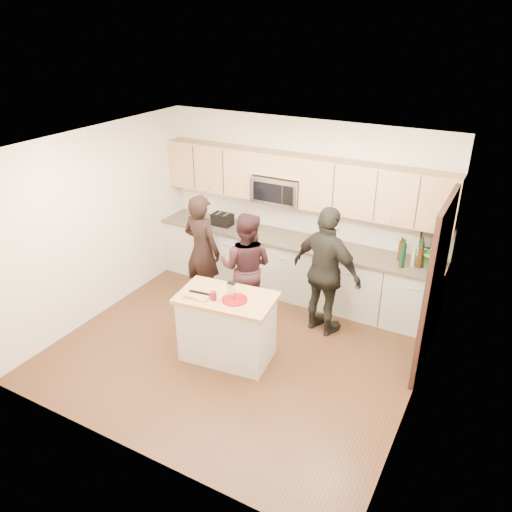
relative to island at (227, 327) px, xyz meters
The scene contains 21 objects.
floor 0.50m from the island, 82.92° to the left, with size 4.50×4.50×0.00m, color #52341C.
room_shell 1.29m from the island, 82.92° to the left, with size 4.52×4.02×2.71m.
back_cabinetry 1.89m from the island, 89.26° to the left, with size 4.50×0.66×0.94m.
upper_cabinetry 2.46m from the island, 88.37° to the left, with size 4.50×0.33×0.75m.
microwave 2.34m from the island, 98.16° to the left, with size 0.76×0.41×0.40m.
doorway 2.60m from the island, 25.91° to the left, with size 0.06×1.25×2.20m.
framed_picture 3.05m from the island, 47.82° to the left, with size 0.30×0.03×0.38m.
dish_towel 1.96m from the island, 118.61° to the left, with size 0.34×0.60×0.48m.
island is the anchor object (origin of this frame).
red_plate 0.48m from the island, 13.18° to the right, with size 0.31×0.31×0.02m, color maroon.
box_grater 0.58m from the island, 16.02° to the right, with size 0.10×0.06×0.22m.
drink_glass 0.53m from the island, 122.34° to the right, with size 0.08×0.08×0.11m, color maroon.
cutting_board 0.57m from the island, 145.08° to the right, with size 0.26×0.16×0.02m, color tan.
tongs 0.57m from the island, 157.75° to the right, with size 0.29×0.03×0.02m, color black.
knife 0.64m from the island, 142.49° to the right, with size 0.20×0.02×0.01m, color silver.
toaster 2.30m from the island, 123.13° to the left, with size 0.32×0.22×0.19m.
bottle_cluster 2.67m from the island, 46.13° to the left, with size 0.37×0.30×0.41m.
orchid 2.92m from the island, 42.79° to the left, with size 0.28×0.23×0.52m, color #34752F.
woman_left 1.52m from the island, 135.83° to the left, with size 0.63×0.41×1.73m, color black.
woman_center 1.05m from the island, 105.33° to the left, with size 0.79×0.61×1.62m, color black.
woman_right 1.51m from the island, 53.30° to the left, with size 1.07×0.45×1.83m, color black.
Camera 1 is at (2.83, -4.68, 4.00)m, focal length 35.00 mm.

